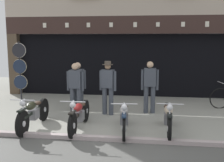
% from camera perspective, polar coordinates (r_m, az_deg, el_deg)
% --- Properties ---
extents(ground, '(21.94, 22.00, 0.18)m').
position_cam_1_polar(ground, '(5.63, -3.92, -16.59)').
color(ground, gray).
extents(shop_facade, '(10.24, 4.42, 6.30)m').
position_cam_1_polar(shop_facade, '(13.03, 3.12, 5.83)').
color(shop_facade, black).
rests_on(shop_facade, ground).
extents(motorcycle_left, '(0.62, 2.03, 0.92)m').
position_cam_1_polar(motorcycle_left, '(7.60, -16.20, -6.40)').
color(motorcycle_left, black).
rests_on(motorcycle_left, ground).
extents(motorcycle_center_left, '(0.62, 2.01, 0.91)m').
position_cam_1_polar(motorcycle_center_left, '(7.25, -6.89, -6.92)').
color(motorcycle_center_left, black).
rests_on(motorcycle_center_left, ground).
extents(motorcycle_center, '(0.62, 1.91, 0.90)m').
position_cam_1_polar(motorcycle_center, '(7.00, 2.56, -7.49)').
color(motorcycle_center, black).
rests_on(motorcycle_center, ground).
extents(motorcycle_center_right, '(0.62, 1.94, 0.91)m').
position_cam_1_polar(motorcycle_center_right, '(7.12, 11.70, -7.36)').
color(motorcycle_center_right, black).
rests_on(motorcycle_center_right, ground).
extents(salesman_left, '(0.56, 0.25, 1.63)m').
position_cam_1_polar(salesman_left, '(8.71, -7.71, -1.02)').
color(salesman_left, '#3D424C').
rests_on(salesman_left, ground).
extents(shopkeeper_center, '(0.55, 0.33, 1.70)m').
position_cam_1_polar(shopkeeper_center, '(8.50, -0.88, -0.90)').
color(shopkeeper_center, '#3D424C').
rests_on(shopkeeper_center, ground).
extents(salesman_right, '(0.56, 0.25, 1.68)m').
position_cam_1_polar(salesman_right, '(8.78, 7.94, -0.76)').
color(salesman_right, '#3D424C').
rests_on(salesman_right, ground).
extents(assistant_far_right, '(0.56, 0.26, 1.62)m').
position_cam_1_polar(assistant_far_right, '(9.06, -7.20, -0.66)').
color(assistant_far_right, '#3D424C').
rests_on(assistant_far_right, ground).
extents(tyre_sign_pole, '(0.56, 0.06, 2.29)m').
position_cam_1_polar(tyre_sign_pole, '(11.09, -18.85, 2.81)').
color(tyre_sign_pole, '#232328').
rests_on(tyre_sign_pole, ground).
extents(advert_board_near, '(0.81, 0.03, 0.96)m').
position_cam_1_polar(advert_board_near, '(11.46, 14.79, 5.68)').
color(advert_board_near, beige).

